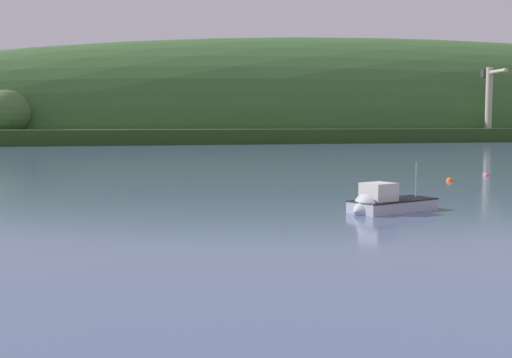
{
  "coord_description": "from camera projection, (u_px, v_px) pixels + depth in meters",
  "views": [
    {
      "loc": [
        -18.78,
        -1.38,
        5.95
      ],
      "look_at": [
        -7.68,
        43.92,
        1.89
      ],
      "focal_mm": 47.26,
      "sensor_mm": 36.0,
      "label": 1
    }
  ],
  "objects": [
    {
      "name": "fishing_boat_moored",
      "position": [
        385.0,
        206.0,
        43.87
      ],
      "size": [
        7.01,
        4.63,
        4.07
      ],
      "rotation": [
        0.0,
        0.0,
        3.52
      ],
      "color": "#ADB2BC",
      "rests_on": "ground"
    },
    {
      "name": "dockside_crane",
      "position": [
        489.0,
        105.0,
        193.61
      ],
      "size": [
        4.87,
        14.15,
        21.14
      ],
      "rotation": [
        0.0,
        0.0,
        4.54
      ],
      "color": "#4C4C51",
      "rests_on": "ground"
    },
    {
      "name": "mooring_buoy_far_upstream",
      "position": [
        486.0,
        176.0,
        72.41
      ],
      "size": [
        0.71,
        0.71,
        0.79
      ],
      "color": "#E06675",
      "rests_on": "ground"
    },
    {
      "name": "far_shoreline_hill",
      "position": [
        404.0,
        137.0,
        233.13
      ],
      "size": [
        560.31,
        95.58,
        67.28
      ],
      "rotation": [
        0.0,
        0.0,
        0.01
      ],
      "color": "#27431B",
      "rests_on": "ground"
    },
    {
      "name": "mooring_buoy_midchannel",
      "position": [
        450.0,
        181.0,
        66.04
      ],
      "size": [
        0.74,
        0.74,
        0.82
      ],
      "color": "#EA5B19",
      "rests_on": "ground"
    }
  ]
}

